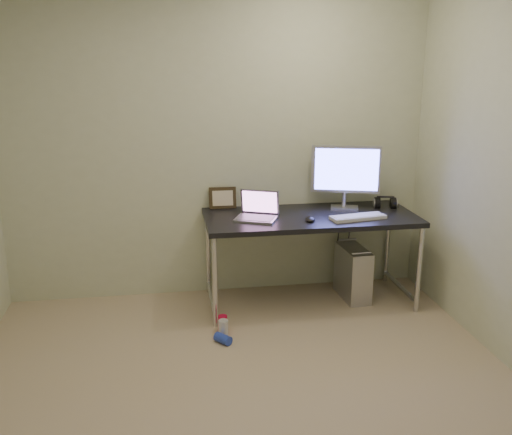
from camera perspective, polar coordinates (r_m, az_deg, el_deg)
name	(u,v)px	position (r m, az deg, el deg)	size (l,w,h in m)	color
floor	(249,404)	(3.54, -0.67, -18.16)	(3.50, 3.50, 0.00)	tan
wall_back	(218,148)	(4.73, -3.87, 6.92)	(3.50, 0.02, 2.50)	beige
desk	(310,224)	(4.62, 5.44, -0.64)	(1.70, 0.74, 0.75)	black
tower_computer	(353,273)	(4.90, 9.65, -5.46)	(0.21, 0.43, 0.47)	silver
cable_a	(338,242)	(5.08, 8.16, -2.44)	(0.01, 0.01, 0.70)	black
cable_b	(348,244)	(5.10, 9.19, -2.67)	(0.01, 0.01, 0.72)	black
can_red	(223,324)	(4.32, -3.35, -10.55)	(0.07, 0.07, 0.13)	red
can_white	(223,328)	(4.24, -3.28, -11.02)	(0.07, 0.07, 0.13)	silver
can_blue	(223,339)	(4.17, -3.32, -12.01)	(0.07, 0.07, 0.13)	#2640BD
laptop	(257,212)	(4.47, 0.15, 0.54)	(0.39, 0.36, 0.22)	silver
monitor	(346,172)	(4.76, 8.96, 4.49)	(0.55, 0.22, 0.53)	silver
keyboard	(358,217)	(4.54, 10.16, 0.03)	(0.44, 0.14, 0.03)	silver
mouse_right	(381,214)	(4.65, 12.37, 0.35)	(0.07, 0.11, 0.04)	black
mouse_left	(310,218)	(4.43, 5.44, -0.09)	(0.07, 0.12, 0.04)	black
headphones	(385,204)	(4.93, 12.79, 1.37)	(0.20, 0.12, 0.12)	black
picture_frame	(223,198)	(4.77, -3.36, 1.97)	(0.23, 0.03, 0.18)	black
webcam	(257,199)	(4.72, 0.11, 1.89)	(0.05, 0.04, 0.13)	silver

